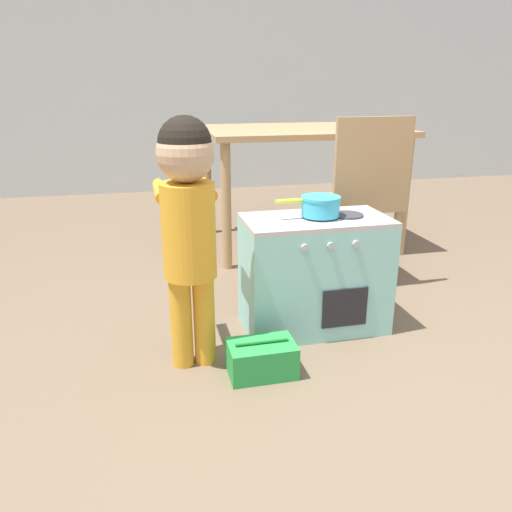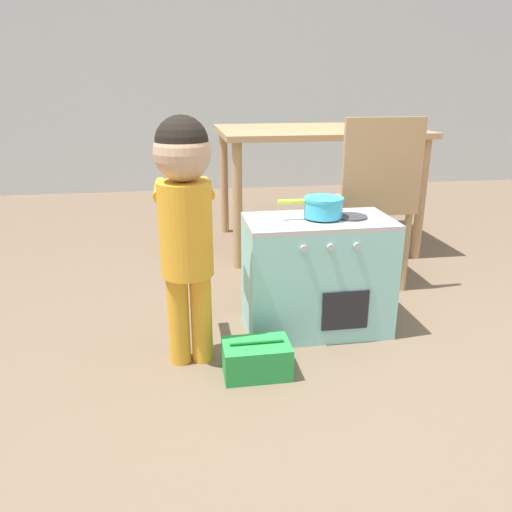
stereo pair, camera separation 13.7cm
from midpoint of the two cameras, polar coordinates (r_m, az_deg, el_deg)
The scene contains 8 objects.
ground_plane at distance 1.71m, azimuth 10.16°, elevation -18.53°, with size 16.00×16.00×0.00m, color brown.
wall_back at distance 5.20m, azimuth -7.33°, elevation 21.85°, with size 10.00×0.06×2.60m.
play_kitchen at distance 2.18m, azimuth 4.92°, elevation -2.03°, with size 0.61×0.35×0.51m.
toy_pot at distance 2.10m, azimuth 5.49°, elevation 5.82°, with size 0.28×0.17×0.08m.
child_figure at distance 1.80m, azimuth -9.99°, elevation 5.23°, with size 0.22×0.37×0.94m.
toy_basket at distance 1.90m, azimuth -1.45°, elevation -11.67°, with size 0.25×0.16×0.14m.
dining_table at distance 3.31m, azimuth 3.91°, elevation 12.82°, with size 1.24×0.89×0.77m.
dining_chair_near at distance 2.66m, azimuth 10.42°, elevation 6.68°, with size 0.40×0.40×0.89m.
Camera 1 is at (-0.65, -1.22, 1.04)m, focal length 35.00 mm.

